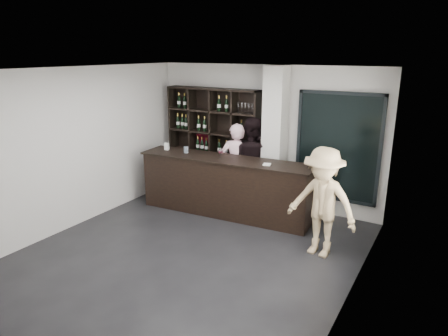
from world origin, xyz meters
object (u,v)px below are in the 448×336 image
Objects in this scene: taster_pink at (236,165)px; customer at (322,203)px; wine_shelf at (213,143)px; taster_black at (252,162)px; tasting_counter at (225,186)px.

taster_pink is 2.47m from customer.
wine_shelf is at bearing 161.35° from customer.
taster_black is at bearing -8.93° from wine_shelf.
tasting_counter is 0.59m from taster_pink.
customer is (1.90, -1.35, -0.06)m from taster_black.
wine_shelf is 1.36× the size of taster_pink.
taster_black reaches higher than customer.
wine_shelf is 1.36× the size of customer.
wine_shelf is 0.91m from taster_pink.
wine_shelf is 1.33m from tasting_counter.
wine_shelf is 1.09m from taster_black.
tasting_counter is 1.85× the size of taster_black.
taster_black is (0.25, 0.69, 0.37)m from tasting_counter.
wine_shelf reaches higher than customer.
customer is (2.15, -0.66, 0.30)m from tasting_counter.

